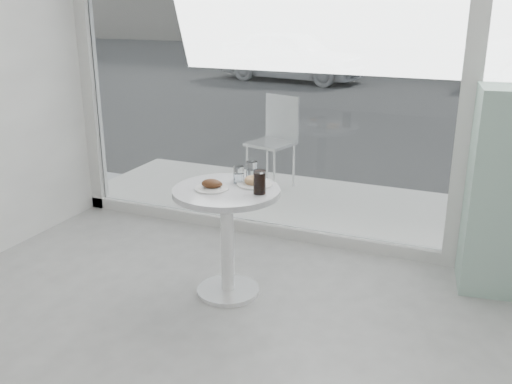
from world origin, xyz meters
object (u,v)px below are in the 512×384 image
at_px(plate_fritter, 212,186).
at_px(plate_donut, 255,182).
at_px(water_tumbler_b, 252,172).
at_px(patio_chair, 275,136).
at_px(main_table, 227,220).
at_px(car_white, 292,55).
at_px(cola_glass, 260,183).
at_px(water_tumbler_a, 239,175).

relative_size(plate_fritter, plate_donut, 0.93).
bearing_deg(water_tumbler_b, patio_chair, 106.81).
xyz_separation_m(main_table, water_tumbler_b, (0.07, 0.26, 0.28)).
bearing_deg(patio_chair, main_table, -61.96).
distance_m(main_table, car_white, 11.12).
bearing_deg(car_white, plate_fritter, -154.64).
bearing_deg(cola_glass, water_tumbler_b, 122.72).
height_order(car_white, water_tumbler_a, car_white).
bearing_deg(cola_glass, main_table, 179.15).
xyz_separation_m(plate_donut, water_tumbler_b, (-0.07, 0.11, 0.04)).
distance_m(patio_chair, car_white, 8.80).
distance_m(main_table, plate_donut, 0.32).
relative_size(main_table, plate_donut, 3.18).
bearing_deg(car_white, water_tumbler_b, -153.40).
height_order(car_white, cola_glass, car_white).
bearing_deg(main_table, patio_chair, 103.27).
relative_size(patio_chair, cola_glass, 6.23).
relative_size(plate_fritter, cola_glass, 1.46).
bearing_deg(plate_fritter, water_tumbler_b, 63.48).
height_order(plate_fritter, water_tumbler_b, water_tumbler_b).
distance_m(water_tumbler_b, cola_glass, 0.31).
distance_m(car_white, cola_glass, 11.20).
distance_m(patio_chair, water_tumbler_a, 2.20).
distance_m(plate_fritter, water_tumbler_a, 0.23).
xyz_separation_m(car_white, water_tumbler_b, (3.42, -10.34, 0.19)).
bearing_deg(plate_fritter, water_tumbler_a, 62.68).
height_order(car_white, plate_donut, car_white).
height_order(plate_fritter, cola_glass, cola_glass).
height_order(main_table, patio_chair, patio_chair).
height_order(plate_fritter, plate_donut, plate_fritter).
relative_size(patio_chair, car_white, 0.26).
bearing_deg(water_tumbler_a, main_table, -98.15).
relative_size(plate_fritter, water_tumbler_b, 1.75).
bearing_deg(water_tumbler_b, plate_donut, -57.90).
height_order(water_tumbler_b, cola_glass, cola_glass).
distance_m(patio_chair, plate_donut, 2.23).
relative_size(car_white, water_tumbler_b, 28.98).
bearing_deg(main_table, water_tumbler_a, 81.85).
relative_size(main_table, cola_glass, 4.98).
distance_m(water_tumbler_a, cola_glass, 0.27).
bearing_deg(patio_chair, plate_donut, -57.55).
distance_m(car_white, water_tumbler_b, 10.89).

